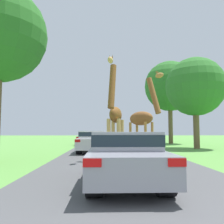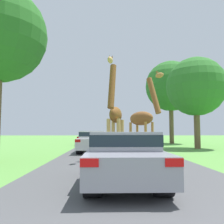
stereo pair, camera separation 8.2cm
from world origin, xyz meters
TOP-DOWN VIEW (x-y plane):
  - road at (0.00, 30.00)m, footprint 6.66×120.00m
  - giraffe_near_road at (-0.18, 11.34)m, footprint 1.03×2.80m
  - giraffe_companion at (1.58, 12.90)m, footprint 1.97×2.39m
  - car_lead_maroon at (-0.19, 5.39)m, footprint 1.93×4.23m
  - car_queue_right at (2.59, 29.44)m, footprint 1.73×4.80m
  - car_queue_left at (-1.58, 15.17)m, footprint 1.82×4.51m
  - car_far_ahead at (-2.50, 24.18)m, footprint 1.96×4.22m
  - tree_left_edge at (6.90, 18.28)m, footprint 4.93×4.93m
  - tree_right_cluster at (7.02, 26.33)m, footprint 5.91×5.91m

SIDE VIEW (x-z plane):
  - road at x=0.00m, z-range 0.00..0.00m
  - car_queue_right at x=2.59m, z-range 0.05..1.29m
  - car_far_ahead at x=-2.50m, z-range 0.03..1.47m
  - car_lead_maroon at x=-0.19m, z-range 0.06..1.46m
  - car_queue_left at x=-1.58m, z-range 0.05..1.49m
  - giraffe_near_road at x=-0.18m, z-range -0.32..4.84m
  - giraffe_companion at x=1.58m, z-range -0.15..4.73m
  - tree_left_edge at x=6.90m, z-range 1.33..8.96m
  - tree_right_cluster at x=7.02m, z-range 1.87..11.59m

